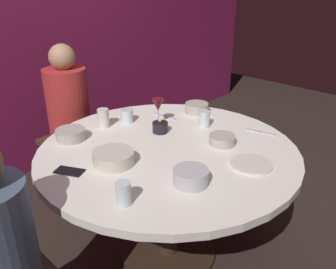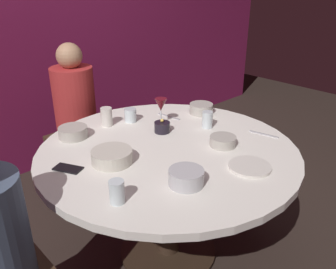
{
  "view_description": "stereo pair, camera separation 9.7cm",
  "coord_description": "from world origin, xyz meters",
  "px_view_note": "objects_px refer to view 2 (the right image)",
  "views": [
    {
      "loc": [
        -1.27,
        -1.21,
        1.63
      ],
      "look_at": [
        0.0,
        0.0,
        0.83
      ],
      "focal_mm": 37.89,
      "sensor_mm": 36.0,
      "label": 1
    },
    {
      "loc": [
        -1.2,
        -1.28,
        1.63
      ],
      "look_at": [
        0.0,
        0.0,
        0.83
      ],
      "focal_mm": 37.89,
      "sensor_mm": 36.0,
      "label": 2
    }
  ],
  "objects_px": {
    "dinner_plate": "(250,167)",
    "cup_by_right_diner": "(117,192)",
    "bowl_small_white": "(201,109)",
    "dining_table": "(168,170)",
    "seated_diner_back": "(75,105)",
    "bowl_salad_center": "(112,156)",
    "bowl_sauce_side": "(223,141)",
    "bowl_serving_large": "(186,177)",
    "cup_center_front": "(107,117)",
    "cell_phone": "(68,168)",
    "bowl_rice_portion": "(73,132)",
    "cup_by_left_diner": "(207,120)",
    "cup_near_candle": "(130,115)",
    "candle_holder": "(162,127)",
    "wine_glass": "(161,106)"
  },
  "relations": [
    {
      "from": "dinner_plate",
      "to": "cup_by_right_diner",
      "type": "xyz_separation_m",
      "value": [
        -0.65,
        0.21,
        0.04
      ]
    },
    {
      "from": "bowl_small_white",
      "to": "cup_by_right_diner",
      "type": "distance_m",
      "value": 1.13
    },
    {
      "from": "dining_table",
      "to": "seated_diner_back",
      "type": "relative_size",
      "value": 1.21
    },
    {
      "from": "bowl_salad_center",
      "to": "bowl_sauce_side",
      "type": "height_order",
      "value": "bowl_salad_center"
    },
    {
      "from": "dining_table",
      "to": "bowl_serving_large",
      "type": "relative_size",
      "value": 8.79
    },
    {
      "from": "bowl_small_white",
      "to": "dining_table",
      "type": "bearing_deg",
      "value": -156.57
    },
    {
      "from": "bowl_small_white",
      "to": "cup_center_front",
      "type": "relative_size",
      "value": 1.36
    },
    {
      "from": "cell_phone",
      "to": "bowl_small_white",
      "type": "bearing_deg",
      "value": -24.04
    },
    {
      "from": "seated_diner_back",
      "to": "bowl_rice_portion",
      "type": "relative_size",
      "value": 7.06
    },
    {
      "from": "dining_table",
      "to": "cup_by_left_diner",
      "type": "distance_m",
      "value": 0.42
    },
    {
      "from": "cell_phone",
      "to": "bowl_sauce_side",
      "type": "height_order",
      "value": "bowl_sauce_side"
    },
    {
      "from": "bowl_serving_large",
      "to": "cup_center_front",
      "type": "distance_m",
      "value": 0.83
    },
    {
      "from": "cup_by_left_diner",
      "to": "cup_near_candle",
      "type": "bearing_deg",
      "value": 125.25
    },
    {
      "from": "bowl_small_white",
      "to": "cup_by_right_diner",
      "type": "height_order",
      "value": "cup_by_right_diner"
    },
    {
      "from": "candle_holder",
      "to": "cup_by_right_diner",
      "type": "relative_size",
      "value": 0.92
    },
    {
      "from": "dinner_plate",
      "to": "bowl_serving_large",
      "type": "relative_size",
      "value": 1.3
    },
    {
      "from": "cell_phone",
      "to": "cup_center_front",
      "type": "distance_m",
      "value": 0.56
    },
    {
      "from": "bowl_rice_portion",
      "to": "cup_by_left_diner",
      "type": "distance_m",
      "value": 0.81
    },
    {
      "from": "dinner_plate",
      "to": "dining_table",
      "type": "bearing_deg",
      "value": 108.02
    },
    {
      "from": "bowl_salad_center",
      "to": "bowl_small_white",
      "type": "distance_m",
      "value": 0.86
    },
    {
      "from": "bowl_salad_center",
      "to": "bowl_sauce_side",
      "type": "xyz_separation_m",
      "value": [
        0.56,
        -0.26,
        -0.01
      ]
    },
    {
      "from": "cup_near_candle",
      "to": "dinner_plate",
      "type": "bearing_deg",
      "value": -86.29
    },
    {
      "from": "bowl_serving_large",
      "to": "cup_by_left_diner",
      "type": "relative_size",
      "value": 1.57
    },
    {
      "from": "bowl_sauce_side",
      "to": "bowl_small_white",
      "type": "bearing_deg",
      "value": 55.69
    },
    {
      "from": "cup_by_right_diner",
      "to": "wine_glass",
      "type": "bearing_deg",
      "value": 35.32
    },
    {
      "from": "candle_holder",
      "to": "bowl_salad_center",
      "type": "relative_size",
      "value": 0.45
    },
    {
      "from": "cup_by_left_diner",
      "to": "cell_phone",
      "type": "bearing_deg",
      "value": 171.96
    },
    {
      "from": "bowl_serving_large",
      "to": "cup_by_left_diner",
      "type": "distance_m",
      "value": 0.68
    },
    {
      "from": "seated_diner_back",
      "to": "bowl_salad_center",
      "type": "height_order",
      "value": "seated_diner_back"
    },
    {
      "from": "bowl_small_white",
      "to": "cup_by_right_diner",
      "type": "xyz_separation_m",
      "value": [
        -1.03,
        -0.46,
        0.02
      ]
    },
    {
      "from": "dining_table",
      "to": "bowl_salad_center",
      "type": "bearing_deg",
      "value": 166.91
    },
    {
      "from": "cell_phone",
      "to": "bowl_rice_portion",
      "type": "bearing_deg",
      "value": 28.79
    },
    {
      "from": "seated_diner_back",
      "to": "bowl_sauce_side",
      "type": "bearing_deg",
      "value": 11.38
    },
    {
      "from": "seated_diner_back",
      "to": "bowl_serving_large",
      "type": "distance_m",
      "value": 1.36
    },
    {
      "from": "bowl_serving_large",
      "to": "cup_near_candle",
      "type": "xyz_separation_m",
      "value": [
        0.28,
        0.77,
        0.01
      ]
    },
    {
      "from": "candle_holder",
      "to": "cell_phone",
      "type": "xyz_separation_m",
      "value": [
        -0.64,
        -0.01,
        -0.03
      ]
    },
    {
      "from": "bowl_small_white",
      "to": "cup_center_front",
      "type": "xyz_separation_m",
      "value": [
        -0.59,
        0.26,
        0.02
      ]
    },
    {
      "from": "seated_diner_back",
      "to": "bowl_small_white",
      "type": "height_order",
      "value": "seated_diner_back"
    },
    {
      "from": "cup_by_left_diner",
      "to": "cup_by_right_diner",
      "type": "xyz_separation_m",
      "value": [
        -0.88,
        -0.27,
        -0.0
      ]
    },
    {
      "from": "seated_diner_back",
      "to": "cup_by_left_diner",
      "type": "bearing_deg",
      "value": 20.95
    },
    {
      "from": "wine_glass",
      "to": "cup_near_candle",
      "type": "relative_size",
      "value": 2.06
    },
    {
      "from": "dining_table",
      "to": "cell_phone",
      "type": "bearing_deg",
      "value": 162.37
    },
    {
      "from": "wine_glass",
      "to": "bowl_rice_portion",
      "type": "xyz_separation_m",
      "value": [
        -0.5,
        0.22,
        -0.1
      ]
    },
    {
      "from": "seated_diner_back",
      "to": "wine_glass",
      "type": "height_order",
      "value": "seated_diner_back"
    },
    {
      "from": "cup_center_front",
      "to": "bowl_rice_portion",
      "type": "bearing_deg",
      "value": -177.12
    },
    {
      "from": "dinner_plate",
      "to": "cup_by_right_diner",
      "type": "relative_size",
      "value": 2.05
    },
    {
      "from": "dining_table",
      "to": "cup_by_left_diner",
      "type": "height_order",
      "value": "cup_by_left_diner"
    },
    {
      "from": "bowl_salad_center",
      "to": "bowl_sauce_side",
      "type": "distance_m",
      "value": 0.62
    },
    {
      "from": "seated_diner_back",
      "to": "bowl_rice_portion",
      "type": "distance_m",
      "value": 0.62
    },
    {
      "from": "dining_table",
      "to": "bowl_small_white",
      "type": "distance_m",
      "value": 0.6
    }
  ]
}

